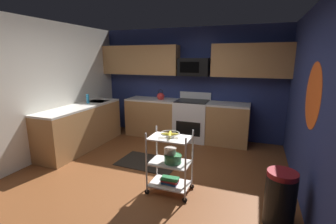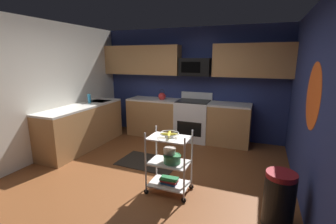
{
  "view_description": "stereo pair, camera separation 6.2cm",
  "coord_description": "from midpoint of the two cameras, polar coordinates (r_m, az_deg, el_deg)",
  "views": [
    {
      "loc": [
        1.55,
        -3.15,
        1.9
      ],
      "look_at": [
        0.24,
        0.33,
        1.05
      ],
      "focal_mm": 25.3,
      "sensor_mm": 36.0,
      "label": 1
    },
    {
      "loc": [
        1.61,
        -3.13,
        1.9
      ],
      "look_at": [
        0.24,
        0.33,
        1.05
      ],
      "focal_mm": 25.3,
      "sensor_mm": 36.0,
      "label": 2
    }
  ],
  "objects": [
    {
      "name": "microwave",
      "position": [
        5.53,
        5.99,
        10.72
      ],
      "size": [
        0.7,
        0.39,
        0.4
      ],
      "color": "black"
    },
    {
      "name": "oven_range",
      "position": [
        5.61,
        5.43,
        -1.88
      ],
      "size": [
        0.76,
        0.65,
        1.1
      ],
      "color": "white",
      "rests_on": "ground"
    },
    {
      "name": "kettle",
      "position": [
        5.75,
        -2.09,
        3.81
      ],
      "size": [
        0.21,
        0.18,
        0.26
      ],
      "color": "red",
      "rests_on": "counter_run"
    },
    {
      "name": "wall_left",
      "position": [
        4.97,
        -29.73,
        4.25
      ],
      "size": [
        0.06,
        4.8,
        2.6
      ],
      "primitive_type": "cube",
      "color": "silver",
      "rests_on": "ground"
    },
    {
      "name": "mixing_bowl_large",
      "position": [
        3.39,
        0.63,
        -11.17
      ],
      "size": [
        0.25,
        0.25,
        0.11
      ],
      "color": "#387F4C",
      "rests_on": "rolling_cart"
    },
    {
      "name": "floor",
      "position": [
        4.0,
        -5.55,
        -15.84
      ],
      "size": [
        4.4,
        4.8,
        0.04
      ],
      "primitive_type": "cube",
      "color": "brown",
      "rests_on": "ground"
    },
    {
      "name": "trash_can",
      "position": [
        3.15,
        24.82,
        -18.39
      ],
      "size": [
        0.34,
        0.42,
        0.66
      ],
      "color": "black",
      "rests_on": "ground"
    },
    {
      "name": "wall_right",
      "position": [
        3.26,
        31.71,
        0.33
      ],
      "size": [
        0.06,
        4.8,
        2.6
      ],
      "primitive_type": "cube",
      "color": "navy",
      "rests_on": "ground"
    },
    {
      "name": "mixing_bowl_small",
      "position": [
        3.4,
        -0.01,
        -9.29
      ],
      "size": [
        0.18,
        0.18,
        0.08
      ],
      "color": "silver",
      "rests_on": "rolling_cart"
    },
    {
      "name": "rolling_cart",
      "position": [
        3.43,
        -0.07,
        -12.07
      ],
      "size": [
        0.63,
        0.39,
        0.91
      ],
      "color": "silver",
      "rests_on": "ground"
    },
    {
      "name": "floor_rug",
      "position": [
        4.52,
        -5.19,
        -11.95
      ],
      "size": [
        1.13,
        0.75,
        0.01
      ],
      "primitive_type": "cube",
      "rotation": [
        0.0,
        0.0,
        -0.04
      ],
      "color": "black",
      "rests_on": "ground"
    },
    {
      "name": "wall_back",
      "position": [
        5.82,
        4.8,
        6.9
      ],
      "size": [
        4.52,
        0.06,
        2.6
      ],
      "primitive_type": "cube",
      "color": "navy",
      "rests_on": "ground"
    },
    {
      "name": "book_stack",
      "position": [
        3.56,
        -0.07,
        -16.18
      ],
      "size": [
        0.26,
        0.17,
        0.08
      ],
      "color": "#1E4C8C",
      "rests_on": "rolling_cart"
    },
    {
      "name": "upper_cabinets",
      "position": [
        5.61,
        3.96,
        12.32
      ],
      "size": [
        4.4,
        0.33,
        0.7
      ],
      "color": "#B27F4C"
    },
    {
      "name": "counter_run",
      "position": [
        5.44,
        -6.11,
        -2.51
      ],
      "size": [
        3.66,
        2.68,
        0.92
      ],
      "color": "#B27F4C",
      "rests_on": "ground"
    },
    {
      "name": "fruit_bowl",
      "position": [
        3.28,
        -0.08,
        -5.35
      ],
      "size": [
        0.27,
        0.27,
        0.07
      ],
      "color": "silver",
      "rests_on": "rolling_cart"
    },
    {
      "name": "wall_flower_decal",
      "position": [
        3.36,
        31.07,
        3.33
      ],
      "size": [
        0.0,
        0.83,
        0.83
      ],
      "primitive_type": "cylinder",
      "rotation": [
        0.0,
        1.57,
        0.0
      ],
      "color": "#E5591E"
    },
    {
      "name": "dish_soap_bottle",
      "position": [
        5.54,
        -19.08,
        3.02
      ],
      "size": [
        0.06,
        0.06,
        0.2
      ],
      "primitive_type": "cylinder",
      "color": "#2D8CBF",
      "rests_on": "counter_run"
    }
  ]
}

